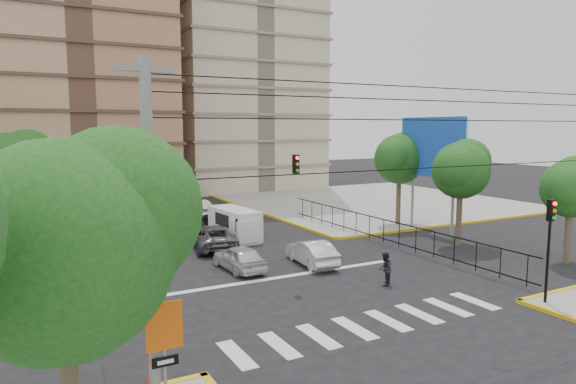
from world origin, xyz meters
TOP-DOWN VIEW (x-y plane):
  - ground at (0.00, 0.00)m, footprint 160.00×160.00m
  - sidewalk_ne at (20.00, 20.00)m, footprint 26.00×26.00m
  - crosswalk_stripes at (0.00, -6.00)m, footprint 12.00×2.40m
  - stop_line at (0.00, 1.20)m, footprint 13.00×0.40m
  - park_fence at (9.00, 4.50)m, footprint 0.10×22.50m
  - billboard at (14.45, 6.00)m, footprint 0.36×6.20m
  - tree_sw_near at (-10.90, -9.99)m, footprint 5.63×4.60m
  - tree_park_a at (13.08, 2.01)m, footprint 4.41×3.60m
  - tree_park_b at (15.07, -3.99)m, footprint 3.92×3.20m
  - tree_park_c at (14.09, 9.01)m, footprint 4.65×3.80m
  - tree_tudor at (-11.90, 16.01)m, footprint 5.39×4.40m
  - traffic_light_se at (7.80, -7.80)m, footprint 0.28×0.22m
  - traffic_light_nw at (-7.80, 7.80)m, footprint 0.28×0.22m
  - traffic_light_hanging at (0.00, -2.04)m, footprint 18.00×9.12m
  - utility_pole_sw at (-9.00, -9.00)m, footprint 1.40×0.28m
  - district_sign at (-8.80, -9.24)m, footprint 0.90×0.12m
  - van_right_lane at (1.18, 10.35)m, footprint 2.22×4.78m
  - van_left_lane at (-3.35, 14.74)m, footprint 2.64×5.52m
  - car_silver_front_left at (-1.53, 3.40)m, footprint 1.84×4.06m
  - car_white_front_right at (2.42, 2.53)m, footprint 1.83×4.27m
  - car_grey_mid_left at (-1.07, 8.80)m, footprint 3.24×5.59m
  - car_silver_rear_left at (-1.61, 20.41)m, footprint 1.87×4.55m
  - car_darkgrey_mid_right at (2.16, 15.40)m, footprint 2.27×4.27m
  - car_white_rear_right at (1.64, 20.16)m, footprint 1.73×4.52m
  - pedestrian_sw_corner at (-8.80, -7.89)m, footprint 0.62×0.68m
  - pedestrian_crosswalk at (3.58, -2.35)m, footprint 1.00×0.98m

SIDE VIEW (x-z plane):
  - ground at x=0.00m, z-range 0.00..0.00m
  - park_fence at x=9.00m, z-range -0.83..0.83m
  - crosswalk_stripes at x=0.00m, z-range 0.00..0.01m
  - stop_line at x=0.00m, z-range 0.00..0.01m
  - sidewalk_ne at x=20.00m, z-range 0.00..0.15m
  - car_silver_rear_left at x=-1.61m, z-range 0.00..1.32m
  - car_silver_front_left at x=-1.53m, z-range 0.00..1.35m
  - car_white_front_right at x=2.42m, z-range 0.00..1.37m
  - car_darkgrey_mid_right at x=2.16m, z-range 0.00..1.38m
  - car_grey_mid_left at x=-1.07m, z-range 0.00..1.47m
  - car_white_rear_right at x=1.64m, z-range 0.00..1.47m
  - pedestrian_crosswalk at x=3.58m, z-range 0.00..1.62m
  - pedestrian_sw_corner at x=-8.80m, z-range 0.15..1.71m
  - van_right_lane at x=1.18m, z-range -0.03..2.06m
  - van_left_lane at x=-3.35m, z-range -0.03..2.37m
  - district_sign at x=-8.80m, z-range 0.85..4.05m
  - traffic_light_se at x=7.80m, z-range 0.91..5.31m
  - traffic_light_nw at x=-7.80m, z-range 0.91..5.31m
  - tree_park_b at x=15.07m, z-range 1.37..7.35m
  - utility_pole_sw at x=-9.00m, z-range 0.27..9.27m
  - tree_park_a at x=13.08m, z-range 1.60..8.42m
  - tree_tudor at x=-11.90m, z-range 1.50..8.93m
  - tree_sw_near at x=-10.90m, z-range 1.48..9.06m
  - tree_park_c at x=14.09m, z-range 1.71..8.96m
  - traffic_light_hanging at x=0.00m, z-range 5.44..6.36m
  - billboard at x=14.45m, z-range 1.95..10.05m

